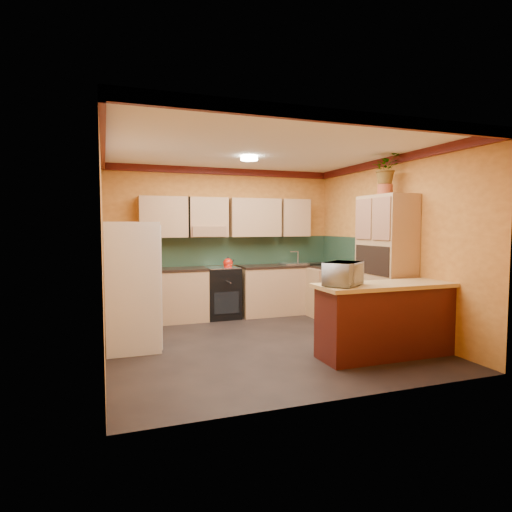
{
  "coord_description": "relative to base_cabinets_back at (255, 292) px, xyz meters",
  "views": [
    {
      "loc": [
        -2.08,
        -5.55,
        1.65
      ],
      "look_at": [
        0.06,
        0.45,
        1.2
      ],
      "focal_mm": 30.0,
      "sensor_mm": 36.0,
      "label": 1
    }
  ],
  "objects": [
    {
      "name": "room_shell",
      "position": [
        -0.49,
        -1.52,
        1.65
      ],
      "size": [
        4.24,
        4.24,
        2.72
      ],
      "color": "black",
      "rests_on": "ground"
    },
    {
      "name": "base_cabinets_back",
      "position": [
        0.0,
        0.0,
        0.0
      ],
      "size": [
        3.65,
        0.6,
        0.88
      ],
      "primitive_type": "cube",
      "color": "tan",
      "rests_on": "ground"
    },
    {
      "name": "countertop_back",
      "position": [
        0.0,
        -0.0,
        0.46
      ],
      "size": [
        3.65,
        0.62,
        0.04
      ],
      "primitive_type": "cube",
      "color": "black",
      "rests_on": "base_cabinets_back"
    },
    {
      "name": "stove",
      "position": [
        -0.62,
        -0.0,
        0.02
      ],
      "size": [
        0.58,
        0.58,
        0.91
      ],
      "primitive_type": "cube",
      "color": "black",
      "rests_on": "ground"
    },
    {
      "name": "kettle",
      "position": [
        -0.52,
        -0.05,
        0.56
      ],
      "size": [
        0.2,
        0.2,
        0.18
      ],
      "primitive_type": null,
      "rotation": [
        0.0,
        0.0,
        0.19
      ],
      "color": "#B1180B",
      "rests_on": "stove"
    },
    {
      "name": "sink",
      "position": [
        0.78,
        0.0,
        0.5
      ],
      "size": [
        0.48,
        0.4,
        0.03
      ],
      "primitive_type": "cube",
      "color": "silver",
      "rests_on": "countertop_back"
    },
    {
      "name": "base_cabinets_right",
      "position": [
        1.29,
        -0.51,
        0.0
      ],
      "size": [
        0.6,
        0.8,
        0.88
      ],
      "primitive_type": "cube",
      "color": "tan",
      "rests_on": "ground"
    },
    {
      "name": "countertop_right",
      "position": [
        1.29,
        -0.51,
        0.46
      ],
      "size": [
        0.62,
        0.8,
        0.04
      ],
      "primitive_type": "cube",
      "color": "black",
      "rests_on": "base_cabinets_right"
    },
    {
      "name": "fridge",
      "position": [
        -2.26,
        -1.52,
        0.41
      ],
      "size": [
        0.68,
        0.66,
        1.7
      ],
      "primitive_type": "cube",
      "color": "silver",
      "rests_on": "ground"
    },
    {
      "name": "pantry",
      "position": [
        1.34,
        -2.05,
        0.61
      ],
      "size": [
        0.48,
        0.9,
        2.1
      ],
      "primitive_type": "cube",
      "color": "tan",
      "rests_on": "ground"
    },
    {
      "name": "fern_pot",
      "position": [
        1.34,
        -2.0,
        1.74
      ],
      "size": [
        0.22,
        0.22,
        0.16
      ],
      "primitive_type": "cylinder",
      "color": "#9D4526",
      "rests_on": "pantry"
    },
    {
      "name": "fern",
      "position": [
        1.34,
        -2.0,
        2.05
      ],
      "size": [
        0.51,
        0.47,
        0.46
      ],
      "primitive_type": "imported",
      "rotation": [
        0.0,
        0.0,
        0.33
      ],
      "color": "tan",
      "rests_on": "fern_pot"
    },
    {
      "name": "breakfast_bar",
      "position": [
        0.77,
        -2.89,
        0.0
      ],
      "size": [
        1.8,
        0.55,
        0.88
      ],
      "primitive_type": "cube",
      "color": "#4B1211",
      "rests_on": "ground"
    },
    {
      "name": "bar_top",
      "position": [
        0.77,
        -2.89,
        0.47
      ],
      "size": [
        1.9,
        0.65,
        0.05
      ],
      "primitive_type": "cube",
      "color": "tan",
      "rests_on": "breakfast_bar"
    },
    {
      "name": "microwave",
      "position": [
        0.11,
        -2.89,
        0.63
      ],
      "size": [
        0.62,
        0.59,
        0.28
      ],
      "primitive_type": "imported",
      "rotation": [
        0.0,
        0.0,
        0.68
      ],
      "color": "silver",
      "rests_on": "bar_top"
    }
  ]
}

